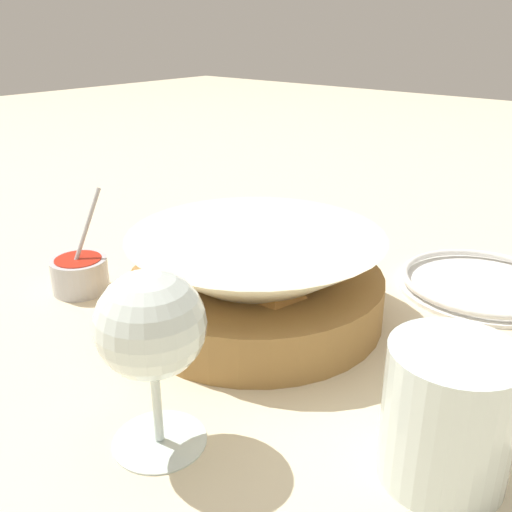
{
  "coord_description": "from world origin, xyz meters",
  "views": [
    {
      "loc": [
        -0.38,
        -0.37,
        0.29
      ],
      "look_at": [
        0.03,
        -0.02,
        0.07
      ],
      "focal_mm": 40.0,
      "sensor_mm": 36.0,
      "label": 1
    }
  ],
  "objects_px": {
    "food_basket": "(256,282)",
    "beer_mug": "(448,418)",
    "side_plate": "(481,283)",
    "sauce_cup": "(80,273)",
    "wine_glass": "(151,331)"
  },
  "relations": [
    {
      "from": "sauce_cup",
      "to": "side_plate",
      "type": "height_order",
      "value": "sauce_cup"
    },
    {
      "from": "sauce_cup",
      "to": "side_plate",
      "type": "relative_size",
      "value": 0.61
    },
    {
      "from": "beer_mug",
      "to": "wine_glass",
      "type": "bearing_deg",
      "value": 121.48
    },
    {
      "from": "food_basket",
      "to": "side_plate",
      "type": "xyz_separation_m",
      "value": [
        0.22,
        -0.16,
        -0.03
      ]
    },
    {
      "from": "sauce_cup",
      "to": "wine_glass",
      "type": "xyz_separation_m",
      "value": [
        -0.11,
        -0.27,
        0.07
      ]
    },
    {
      "from": "sauce_cup",
      "to": "side_plate",
      "type": "bearing_deg",
      "value": -49.59
    },
    {
      "from": "side_plate",
      "to": "wine_glass",
      "type": "bearing_deg",
      "value": 167.97
    },
    {
      "from": "wine_glass",
      "to": "side_plate",
      "type": "distance_m",
      "value": 0.44
    },
    {
      "from": "food_basket",
      "to": "wine_glass",
      "type": "relative_size",
      "value": 1.9
    },
    {
      "from": "food_basket",
      "to": "side_plate",
      "type": "height_order",
      "value": "food_basket"
    },
    {
      "from": "sauce_cup",
      "to": "food_basket",
      "type": "bearing_deg",
      "value": -67.14
    },
    {
      "from": "food_basket",
      "to": "beer_mug",
      "type": "xyz_separation_m",
      "value": [
        -0.09,
        -0.24,
        0.01
      ]
    },
    {
      "from": "food_basket",
      "to": "beer_mug",
      "type": "height_order",
      "value": "beer_mug"
    },
    {
      "from": "food_basket",
      "to": "beer_mug",
      "type": "relative_size",
      "value": 2.09
    },
    {
      "from": "beer_mug",
      "to": "side_plate",
      "type": "height_order",
      "value": "beer_mug"
    }
  ]
}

